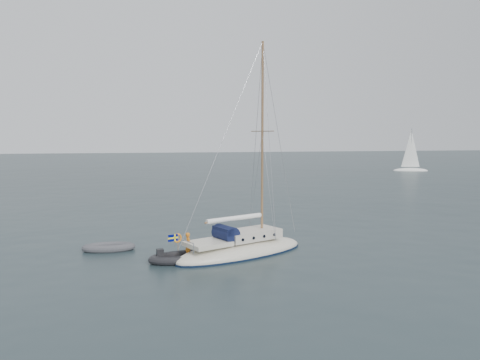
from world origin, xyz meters
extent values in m
plane|color=black|center=(0.00, 0.00, 0.00)|extent=(300.00, 300.00, 0.00)
ellipsoid|color=#EFE5CD|center=(-0.49, -2.16, 0.13)|extent=(8.10, 2.52, 1.35)
cube|color=beige|center=(0.14, -2.16, 1.06)|extent=(3.24, 1.71, 0.49)
cube|color=#EFE5CD|center=(-2.65, -2.16, 0.92)|extent=(2.16, 1.71, 0.22)
cylinder|color=#101739|center=(-1.52, -2.16, 1.31)|extent=(0.86, 1.48, 0.86)
cube|color=#101739|center=(-1.70, -2.16, 1.49)|extent=(0.40, 1.48, 0.36)
cylinder|color=#8B603E|center=(0.95, -2.16, 6.21)|extent=(0.13, 0.13, 10.80)
cylinder|color=#8B603E|center=(0.95, -2.16, 6.75)|extent=(0.04, 1.98, 0.04)
cylinder|color=#8B603E|center=(-0.94, -2.16, 2.02)|extent=(3.78, 0.09, 0.09)
cylinder|color=white|center=(-0.94, -2.16, 2.07)|extent=(3.51, 0.25, 0.25)
cylinder|color=#9A9AA1|center=(-4.09, -2.16, 1.30)|extent=(0.04, 1.98, 0.04)
torus|color=orange|center=(-4.13, -1.62, 1.30)|extent=(0.49, 0.09, 0.49)
cylinder|color=#8B603E|center=(-4.40, -2.16, 1.21)|extent=(0.03, 0.03, 0.81)
cube|color=#00075A|center=(-4.67, -2.16, 1.48)|extent=(0.54, 0.02, 0.34)
cube|color=yellow|center=(-4.67, -2.16, 1.48)|extent=(0.56, 0.03, 0.08)
cube|color=yellow|center=(-4.57, -2.16, 1.48)|extent=(0.08, 0.03, 0.36)
cylinder|color=black|center=(-1.03, -1.30, 1.06)|extent=(0.16, 0.05, 0.16)
cylinder|color=black|center=(-1.03, -3.02, 1.06)|extent=(0.16, 0.05, 0.16)
cylinder|color=black|center=(-0.31, -1.30, 1.06)|extent=(0.16, 0.05, 0.16)
cylinder|color=black|center=(-0.31, -3.02, 1.06)|extent=(0.16, 0.05, 0.16)
cylinder|color=black|center=(0.41, -1.30, 1.06)|extent=(0.16, 0.05, 0.16)
cylinder|color=black|center=(0.41, -3.02, 1.06)|extent=(0.16, 0.05, 0.16)
cylinder|color=black|center=(1.13, -1.30, 1.06)|extent=(0.16, 0.05, 0.16)
cylinder|color=black|center=(1.13, -3.02, 1.06)|extent=(0.16, 0.05, 0.16)
cube|color=#545559|center=(-7.68, 0.24, 0.13)|extent=(1.80, 0.74, 0.11)
cube|color=black|center=(-3.64, -2.85, 0.14)|extent=(2.37, 0.99, 0.12)
cube|color=black|center=(-4.92, -2.85, 0.44)|extent=(0.34, 0.34, 0.59)
imported|color=#C96E19|center=(-3.44, -2.85, 0.84)|extent=(0.34, 0.50, 1.32)
ellipsoid|color=white|center=(41.83, 50.18, 0.05)|extent=(6.21, 2.07, 1.04)
cylinder|color=#9A9AA1|center=(41.83, 50.18, 4.14)|extent=(0.10, 0.10, 7.25)
cone|color=white|center=(41.77, 50.18, 4.14)|extent=(3.31, 3.31, 6.73)
camera|label=1|loc=(-5.58, -26.74, 6.54)|focal=35.00mm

